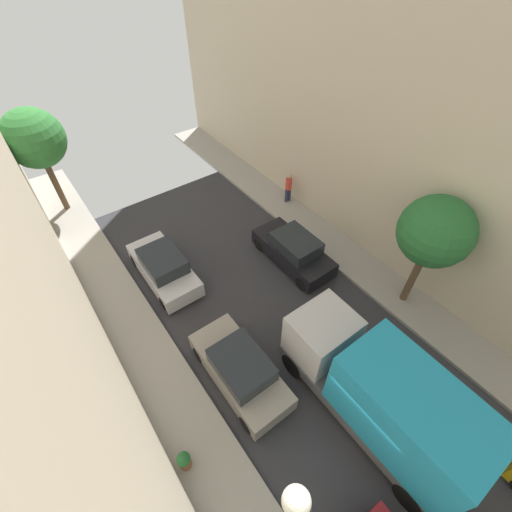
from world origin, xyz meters
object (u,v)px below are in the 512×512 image
at_px(delivery_truck, 382,395).
at_px(pedestrian, 288,187).
at_px(parked_car_left_2, 240,369).
at_px(parked_car_left_3, 164,267).
at_px(street_tree_0, 34,139).
at_px(street_tree_1, 435,232).
at_px(potted_plant_2, 184,461).
at_px(parked_car_right_2, 294,250).

xyz_separation_m(delivery_truck, pedestrian, (5.49, 10.79, -0.71)).
distance_m(parked_car_left_2, parked_car_left_3, 6.03).
bearing_deg(parked_car_left_3, street_tree_0, 105.42).
xyz_separation_m(pedestrian, street_tree_1, (-0.48, -8.36, 2.91)).
distance_m(street_tree_0, street_tree_1, 18.13).
bearing_deg(potted_plant_2, street_tree_0, 87.14).
bearing_deg(street_tree_0, delivery_truck, -74.52).
height_order(parked_car_left_2, parked_car_right_2, same).
bearing_deg(delivery_truck, potted_plant_2, 157.26).
distance_m(pedestrian, street_tree_0, 12.82).
distance_m(parked_car_left_3, potted_plant_2, 7.92).
xyz_separation_m(parked_car_left_2, potted_plant_2, (-2.94, -1.31, -0.16)).
xyz_separation_m(parked_car_right_2, street_tree_0, (-7.58, 10.55, 3.54)).
xyz_separation_m(pedestrian, street_tree_0, (-10.37, 6.83, 3.19)).
bearing_deg(parked_car_right_2, parked_car_left_2, -147.81).
bearing_deg(street_tree_1, street_tree_0, 123.08).
bearing_deg(pedestrian, parked_car_left_3, -172.49).
xyz_separation_m(pedestrian, potted_plant_2, (-11.13, -8.43, -0.51)).
height_order(parked_car_left_2, street_tree_1, street_tree_1).
relative_size(delivery_truck, pedestrian, 3.84).
xyz_separation_m(parked_car_left_3, street_tree_1, (7.71, -7.28, 3.26)).
distance_m(parked_car_left_2, potted_plant_2, 3.23).
bearing_deg(street_tree_0, street_tree_1, -56.92).
height_order(parked_car_left_3, pedestrian, pedestrian).
relative_size(pedestrian, street_tree_0, 0.31).
bearing_deg(parked_car_left_3, street_tree_1, -43.35).
bearing_deg(parked_car_left_2, delivery_truck, -53.72).
xyz_separation_m(parked_car_left_2, street_tree_1, (7.71, -1.24, 3.26)).
relative_size(street_tree_0, street_tree_1, 1.07).
relative_size(parked_car_left_2, street_tree_0, 0.75).
height_order(pedestrian, potted_plant_2, pedestrian).
bearing_deg(delivery_truck, parked_car_right_2, 69.12).
distance_m(parked_car_right_2, street_tree_1, 6.12).
height_order(parked_car_left_2, street_tree_0, street_tree_0).
bearing_deg(delivery_truck, pedestrian, 63.04).
relative_size(parked_car_right_2, potted_plant_2, 5.37).
relative_size(parked_car_left_3, street_tree_1, 0.81).
xyz_separation_m(parked_car_left_3, delivery_truck, (2.70, -9.71, 1.07)).
bearing_deg(potted_plant_2, delivery_truck, -22.74).
relative_size(parked_car_left_3, street_tree_0, 0.75).
xyz_separation_m(parked_car_right_2, street_tree_1, (2.31, -4.64, 3.26)).
xyz_separation_m(street_tree_0, street_tree_1, (9.89, -15.19, -0.28)).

